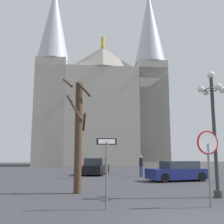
# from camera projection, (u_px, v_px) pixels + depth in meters

# --- Properties ---
(cathedral) EXTENTS (22.66, 13.00, 32.03)m
(cathedral) POSITION_uv_depth(u_px,v_px,m) (101.00, 105.00, 47.61)
(cathedral) COLOR #BCB5A5
(cathedral) RESTS_ON ground
(stop_sign) EXTENTS (0.87, 0.16, 2.72)m
(stop_sign) POSITION_uv_depth(u_px,v_px,m) (208.00, 152.00, 9.71)
(stop_sign) COLOR slate
(stop_sign) RESTS_ON ground
(one_way_arrow_sign) EXTENTS (0.73, 0.18, 2.42)m
(one_way_arrow_sign) POSITION_uv_depth(u_px,v_px,m) (107.00, 163.00, 9.30)
(one_way_arrow_sign) COLOR slate
(one_way_arrow_sign) RESTS_ON ground
(street_lamp) EXTENTS (1.39, 1.39, 5.69)m
(street_lamp) POSITION_uv_depth(u_px,v_px,m) (214.00, 119.00, 12.14)
(street_lamp) COLOR #2D3833
(street_lamp) RESTS_ON ground
(bare_tree) EXTENTS (1.51, 1.29, 5.80)m
(bare_tree) POSITION_uv_depth(u_px,v_px,m) (78.00, 133.00, 13.29)
(bare_tree) COLOR #473323
(bare_tree) RESTS_ON ground
(parked_car_near_navy) EXTENTS (4.44, 2.44, 1.39)m
(parked_car_near_navy) POSITION_uv_depth(u_px,v_px,m) (178.00, 171.00, 19.00)
(parked_car_near_navy) COLOR navy
(parked_car_near_navy) RESTS_ON ground
(parked_car_far_black) EXTENTS (3.15, 4.76, 1.52)m
(parked_car_far_black) POSITION_uv_depth(u_px,v_px,m) (95.00, 167.00, 24.94)
(parked_car_far_black) COLOR black
(parked_car_far_black) RESTS_ON ground
(pedestrian_walking) EXTENTS (0.32, 0.32, 1.77)m
(pedestrian_walking) POSITION_uv_depth(u_px,v_px,m) (80.00, 165.00, 20.82)
(pedestrian_walking) COLOR #594C47
(pedestrian_walking) RESTS_ON ground
(pedestrian_standing) EXTENTS (0.32, 0.32, 1.77)m
(pedestrian_standing) POSITION_uv_depth(u_px,v_px,m) (141.00, 164.00, 22.41)
(pedestrian_standing) COLOR navy
(pedestrian_standing) RESTS_ON ground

